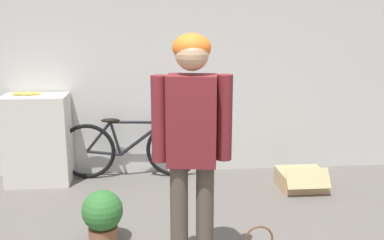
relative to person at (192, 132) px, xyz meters
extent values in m
cube|color=silver|center=(-0.08, 2.31, 0.20)|extent=(8.00, 0.06, 2.60)
cube|color=white|center=(0.47, 2.28, -0.75)|extent=(0.08, 0.01, 0.12)
cube|color=beige|center=(-1.59, 2.04, -0.58)|extent=(0.71, 0.45, 1.03)
cylinder|color=#4C4238|center=(-0.09, 0.00, -0.67)|extent=(0.13, 0.13, 0.86)
cylinder|color=#4C4238|center=(0.09, 0.00, -0.67)|extent=(0.13, 0.13, 0.86)
cube|color=maroon|center=(0.00, 0.00, 0.08)|extent=(0.38, 0.27, 0.64)
cylinder|color=maroon|center=(-0.23, 0.00, 0.10)|extent=(0.11, 0.11, 0.61)
cylinder|color=maroon|center=(0.23, 0.00, 0.10)|extent=(0.11, 0.11, 0.61)
sphere|color=tan|center=(0.00, 0.00, 0.55)|extent=(0.23, 0.23, 0.23)
ellipsoid|color=orange|center=(0.00, 0.02, 0.59)|extent=(0.27, 0.24, 0.20)
torus|color=black|center=(-1.06, 2.11, -0.76)|extent=(0.67, 0.05, 0.67)
torus|color=black|center=(-0.03, 2.11, -0.76)|extent=(0.67, 0.05, 0.67)
cylinder|color=black|center=(-0.86, 2.11, -0.79)|extent=(0.39, 0.03, 0.08)
cylinder|color=black|center=(-0.91, 2.11, -0.59)|extent=(0.31, 0.03, 0.37)
cylinder|color=black|center=(-0.72, 2.11, -0.61)|extent=(0.14, 0.03, 0.41)
cylinder|color=black|center=(-0.41, 2.11, -0.62)|extent=(0.54, 0.04, 0.42)
cylinder|color=black|center=(-0.46, 2.11, -0.42)|extent=(0.62, 0.03, 0.05)
cylinder|color=black|center=(-0.09, 2.11, -0.60)|extent=(0.16, 0.03, 0.35)
cylinder|color=black|center=(-0.13, 2.11, -0.40)|extent=(0.07, 0.03, 0.08)
cylinder|color=black|center=(-0.11, 2.11, -0.37)|extent=(0.02, 0.46, 0.02)
ellipsoid|color=black|center=(-0.77, 2.11, -0.39)|extent=(0.22, 0.08, 0.05)
ellipsoid|color=#EAD64C|center=(-1.67, 2.03, -0.05)|extent=(0.15, 0.04, 0.04)
ellipsoid|color=#EAD64C|center=(-1.77, 2.05, -0.05)|extent=(0.14, 0.09, 0.04)
ellipsoid|color=#EAD64C|center=(-1.57, 2.05, -0.05)|extent=(0.14, 0.09, 0.04)
sphere|color=brown|center=(-1.82, 2.06, -0.05)|extent=(0.02, 0.02, 0.02)
torus|color=brown|center=(0.50, -0.05, -0.82)|extent=(0.21, 0.02, 0.21)
cube|color=tan|center=(1.37, 1.58, -1.00)|extent=(0.50, 0.43, 0.20)
cube|color=tan|center=(1.37, 1.37, -0.90)|extent=(0.48, 0.15, 0.19)
cylinder|color=brown|center=(-0.71, 0.51, -1.02)|extent=(0.25, 0.25, 0.15)
sphere|color=#2D6B2D|center=(-0.71, 0.51, -0.80)|extent=(0.35, 0.35, 0.35)
camera|label=1|loc=(-0.27, -3.04, 0.80)|focal=42.00mm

